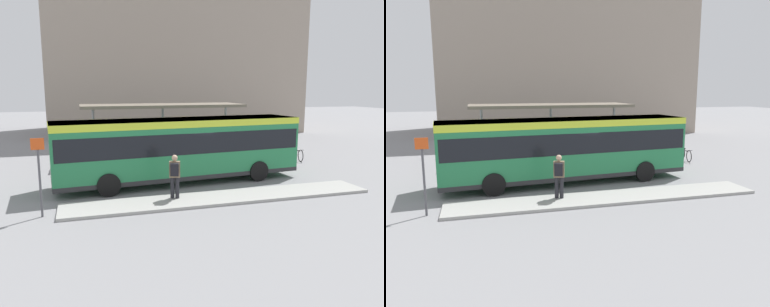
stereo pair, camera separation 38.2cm
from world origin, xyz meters
TOP-DOWN VIEW (x-y plane):
  - ground_plane at (0.00, 0.00)m, footprint 120.00×120.00m
  - curb_island at (0.94, -3.22)m, footprint 12.80×1.80m
  - city_bus at (0.01, 0.00)m, footprint 11.83×3.47m
  - pedestrian_waiting at (-1.02, -2.94)m, footprint 0.48×0.53m
  - bicycle_black at (8.46, 3.27)m, footprint 0.48×1.75m
  - bicycle_blue at (8.28, 4.13)m, footprint 0.48×1.63m
  - bicycle_orange at (8.61, 5.00)m, footprint 0.48×1.62m
  - station_shelter at (0.50, 6.15)m, footprint 9.99×3.30m
  - potted_planter_near_shelter at (-2.08, 3.49)m, footprint 0.93×0.93m
  - platform_sign at (-5.94, -3.37)m, footprint 0.44×0.08m
  - station_building at (5.07, 22.62)m, footprint 24.45×13.19m

SIDE VIEW (x-z plane):
  - ground_plane at x=0.00m, z-range 0.00..0.00m
  - curb_island at x=0.94m, z-range 0.00..0.12m
  - bicycle_orange at x=8.61m, z-range 0.00..0.70m
  - bicycle_blue at x=8.28m, z-range 0.00..0.71m
  - bicycle_black at x=8.46m, z-range 0.00..0.76m
  - potted_planter_near_shelter at x=-2.08m, z-range 0.03..1.45m
  - pedestrian_waiting at x=-1.02m, z-range 0.25..2.01m
  - platform_sign at x=-5.94m, z-range 0.16..2.96m
  - city_bus at x=0.01m, z-range 0.26..3.31m
  - station_shelter at x=0.50m, z-range 1.58..5.05m
  - station_building at x=5.07m, z-range 0.00..19.99m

